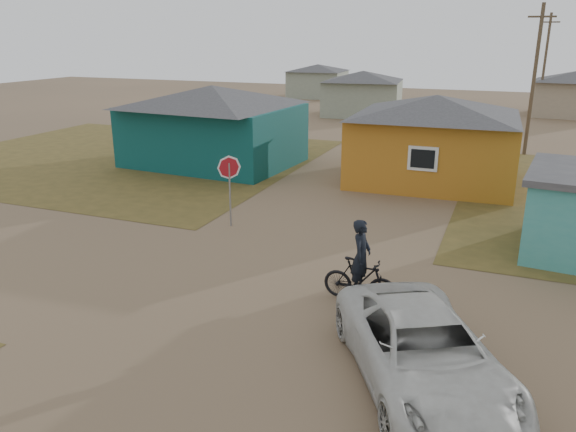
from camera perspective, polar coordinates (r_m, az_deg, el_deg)
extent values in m
plane|color=#7A6046|center=(14.53, -3.80, -8.39)|extent=(120.00, 120.00, 0.00)
cube|color=brown|center=(32.25, -16.51, 5.76)|extent=(20.00, 18.00, 0.00)
cube|color=#0B3D3C|center=(29.35, -7.57, 8.16)|extent=(8.40, 6.54, 3.00)
pyramid|color=#3B3A3D|center=(29.08, -7.73, 12.05)|extent=(8.93, 7.08, 1.00)
cube|color=#B66F1C|center=(26.37, 14.53, 6.63)|extent=(7.21, 6.24, 3.00)
pyramid|color=#3B3A3D|center=(26.07, 14.87, 10.83)|extent=(7.72, 6.76, 0.90)
cube|color=silver|center=(23.39, 13.53, 5.68)|extent=(1.20, 0.06, 1.00)
cube|color=black|center=(23.36, 13.52, 5.67)|extent=(0.95, 0.04, 0.75)
cube|color=gray|center=(47.44, 7.56, 11.77)|extent=(6.49, 5.60, 2.80)
pyramid|color=#3B3A3D|center=(47.28, 7.65, 13.94)|extent=(7.04, 6.15, 0.80)
cube|color=gray|center=(52.12, 26.92, 10.57)|extent=(6.41, 5.50, 2.80)
pyramid|color=#3B3A3D|center=(51.98, 27.20, 12.53)|extent=(6.95, 6.05, 0.80)
cube|color=gray|center=(61.18, 3.03, 13.23)|extent=(5.75, 5.28, 2.70)
pyramid|color=#3B3A3D|center=(61.06, 3.05, 14.82)|extent=(6.28, 5.81, 0.70)
cylinder|color=brown|center=(33.80, 23.68, 12.41)|extent=(0.20, 0.20, 8.00)
cube|color=brown|center=(33.72, 24.42, 17.97)|extent=(1.40, 0.10, 0.10)
cylinder|color=brown|center=(49.79, 24.59, 13.65)|extent=(0.20, 0.20, 8.00)
cube|color=brown|center=(49.74, 25.10, 17.42)|extent=(1.40, 0.10, 0.10)
cylinder|color=gray|center=(19.55, -5.91, 2.14)|extent=(0.07, 0.07, 2.26)
imported|color=black|center=(14.25, 7.34, -6.50)|extent=(1.94, 0.64, 1.15)
imported|color=black|center=(13.99, 7.45, -4.09)|extent=(0.49, 0.71, 1.89)
imported|color=silver|center=(11.22, 13.56, -13.23)|extent=(4.68, 5.75, 1.46)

